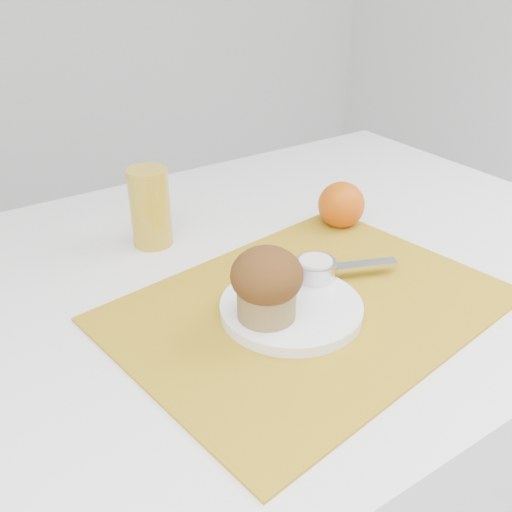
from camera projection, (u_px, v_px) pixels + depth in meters
table at (254, 445)px, 1.02m from camera, size 1.20×0.80×0.75m
placemat at (309, 306)px, 0.74m from camera, size 0.53×0.42×0.00m
plate at (291, 308)px, 0.72m from camera, size 0.20×0.20×0.01m
ramekin at (315, 269)px, 0.77m from camera, size 0.06×0.06×0.02m
cream at (316, 262)px, 0.76m from camera, size 0.05×0.05×0.01m
raspberry_near at (281, 279)px, 0.75m from camera, size 0.02×0.02×0.02m
raspberry_far at (289, 279)px, 0.75m from camera, size 0.02×0.02×0.02m
butter_knife at (320, 270)px, 0.79m from camera, size 0.21×0.10×0.01m
orange at (341, 205)px, 0.93m from camera, size 0.08×0.08×0.08m
juice_glass at (150, 207)px, 0.87m from camera, size 0.08×0.08×0.12m
muffin at (267, 283)px, 0.67m from camera, size 0.09×0.09×0.09m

